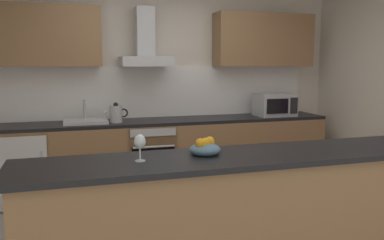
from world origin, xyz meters
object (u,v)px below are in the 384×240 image
at_px(range_hood, 145,48).
at_px(kettle, 116,114).
at_px(sink, 86,121).
at_px(microwave, 275,105).
at_px(wine_glass, 140,143).
at_px(fruit_bowl, 205,148).
at_px(oven, 149,156).
at_px(refrigerator, 24,167).

bearing_deg(range_hood, kettle, -157.50).
distance_m(kettle, range_hood, 0.89).
bearing_deg(sink, microwave, -0.91).
bearing_deg(range_hood, wine_glass, -101.67).
height_order(microwave, wine_glass, microwave).
distance_m(microwave, wine_glass, 3.17).
distance_m(sink, kettle, 0.36).
xyz_separation_m(range_hood, wine_glass, (-0.50, -2.43, -0.70)).
xyz_separation_m(microwave, fruit_bowl, (-1.75, -2.21, -0.04)).
height_order(oven, kettle, kettle).
distance_m(refrigerator, range_hood, 1.99).
relative_size(oven, sink, 1.60).
bearing_deg(fruit_bowl, kettle, 99.29).
distance_m(refrigerator, kettle, 1.20).
bearing_deg(microwave, wine_glass, -134.29).
relative_size(refrigerator, sink, 1.70).
bearing_deg(microwave, refrigerator, 179.54).
bearing_deg(sink, fruit_bowl, -72.42).
xyz_separation_m(refrigerator, microwave, (3.16, -0.03, 0.62)).
bearing_deg(range_hood, refrigerator, -174.78).
xyz_separation_m(oven, range_hood, (-0.00, 0.13, 1.33)).
bearing_deg(refrigerator, wine_glass, -67.64).
distance_m(range_hood, fruit_bowl, 2.49).
xyz_separation_m(kettle, wine_glass, (-0.11, -2.27, 0.08)).
relative_size(oven, refrigerator, 0.94).
distance_m(microwave, fruit_bowl, 2.82).
bearing_deg(oven, wine_glass, -102.31).
relative_size(microwave, kettle, 1.73).
xyz_separation_m(oven, wine_glass, (-0.50, -2.30, 0.62)).
height_order(refrigerator, microwave, microwave).
xyz_separation_m(oven, sink, (-0.75, 0.01, 0.47)).
bearing_deg(wine_glass, fruit_bowl, 7.86).
xyz_separation_m(oven, fruit_bowl, (-0.03, -2.23, 0.55)).
bearing_deg(wine_glass, microwave, 45.71).
xyz_separation_m(refrigerator, sink, (0.70, 0.01, 0.50)).
bearing_deg(microwave, sink, 179.09).
bearing_deg(fruit_bowl, wine_glass, -172.14).
bearing_deg(kettle, sink, 172.75).
relative_size(wine_glass, fruit_bowl, 0.81).
distance_m(sink, wine_glass, 2.33).
distance_m(oven, kettle, 0.67).
relative_size(oven, kettle, 2.77).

